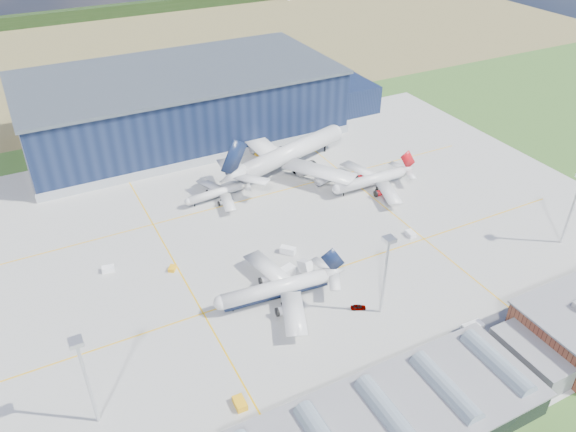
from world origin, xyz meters
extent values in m
plane|color=#2D5620|center=(0.00, 0.00, 0.00)|extent=(600.00, 600.00, 0.00)
cube|color=#999994|center=(0.00, 10.00, 0.03)|extent=(220.00, 160.00, 0.06)
cube|color=#F2B40C|center=(0.00, -10.00, 0.07)|extent=(180.00, 0.40, 0.02)
cube|color=#F2B40C|center=(0.00, 35.00, 0.07)|extent=(180.00, 0.40, 0.02)
cube|color=#F2B40C|center=(-30.00, 10.00, 0.07)|extent=(0.40, 120.00, 0.02)
cube|color=#F2B40C|center=(40.00, 10.00, 0.07)|extent=(0.40, 120.00, 0.02)
cube|color=brown|center=(0.00, 220.00, 0.00)|extent=(600.00, 220.00, 0.01)
cube|color=black|center=(0.00, 300.00, 4.00)|extent=(600.00, 8.00, 8.00)
cube|color=#101A35|center=(0.00, 95.00, 12.50)|extent=(120.00, 60.00, 25.00)
cube|color=#999FA7|center=(0.00, 95.00, 1.60)|extent=(121.00, 61.00, 3.20)
cube|color=#48525C|center=(0.00, 95.00, 25.50)|extent=(122.00, 62.00, 1.20)
cube|color=#101A35|center=(72.00, 90.00, 6.00)|extent=(24.00, 30.00, 12.00)
cube|color=black|center=(55.00, -48.80, 3.00)|extent=(44.00, 0.40, 1.40)
cube|color=black|center=(55.00, -48.80, 6.50)|extent=(44.00, 0.40, 1.40)
cube|color=black|center=(-10.00, -60.00, 3.00)|extent=(65.00, 22.00, 6.00)
cube|color=slate|center=(-10.00, -60.00, 6.20)|extent=(66.00, 23.00, 0.50)
cube|color=slate|center=(30.00, -60.00, 3.00)|extent=(10.00, 18.00, 6.00)
cylinder|color=gray|center=(-10.00, -60.00, 6.40)|extent=(4.40, 18.00, 4.40)
cylinder|color=gray|center=(4.00, -60.00, 6.40)|extent=(4.40, 18.00, 4.40)
cylinder|color=gray|center=(18.00, -60.00, 6.40)|extent=(4.40, 18.00, 4.40)
cylinder|color=silver|center=(-60.00, -30.00, 11.00)|extent=(0.70, 0.70, 22.00)
cube|color=silver|center=(-60.00, -30.00, 22.50)|extent=(2.60, 2.60, 1.00)
cylinder|color=silver|center=(10.00, -30.00, 11.00)|extent=(0.70, 0.70, 22.00)
cube|color=silver|center=(10.00, -30.00, 22.50)|extent=(2.60, 2.60, 1.00)
cylinder|color=silver|center=(75.00, -30.00, 11.00)|extent=(0.70, 0.70, 22.00)
cube|color=#FFB216|center=(-32.84, -39.99, 0.78)|extent=(2.40, 3.80, 1.55)
cube|color=#FFB216|center=(-31.52, 10.37, 0.57)|extent=(2.96, 3.15, 1.14)
cube|color=white|center=(-5.07, -6.45, 1.31)|extent=(6.47, 4.14, 2.61)
cube|color=white|center=(37.42, -6.68, 0.71)|extent=(2.34, 3.37, 1.41)
cube|color=white|center=(0.51, 2.56, 1.02)|extent=(4.52, 4.67, 2.04)
cube|color=#FFB216|center=(19.28, 62.00, 0.79)|extent=(3.42, 4.18, 1.58)
cube|color=white|center=(-47.37, 18.10, 0.72)|extent=(3.66, 2.76, 1.44)
cube|color=white|center=(25.41, -46.00, 1.26)|extent=(5.31, 2.66, 2.52)
cube|color=white|center=(0.32, -8.16, 1.69)|extent=(2.33, 5.36, 3.37)
imported|color=#99999E|center=(5.56, -26.58, 0.66)|extent=(4.15, 3.03, 1.31)
imported|color=#99999E|center=(45.85, -48.00, 0.63)|extent=(3.92, 1.57, 1.27)
camera|label=1|loc=(-59.10, -112.61, 97.84)|focal=35.00mm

